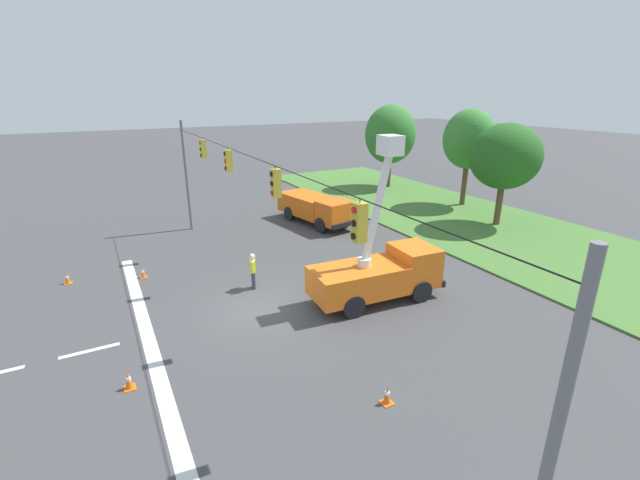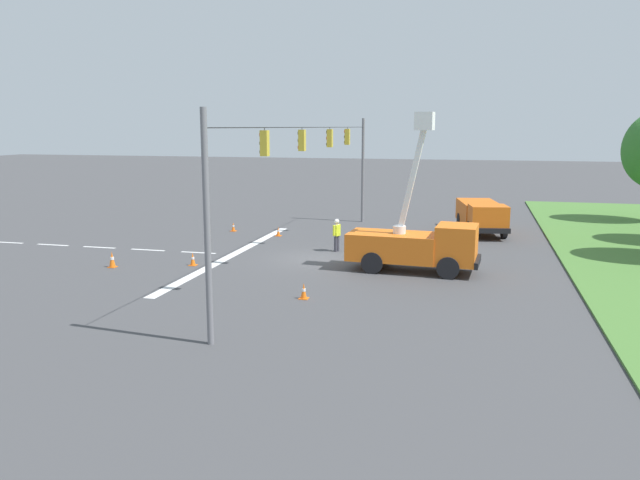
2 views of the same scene
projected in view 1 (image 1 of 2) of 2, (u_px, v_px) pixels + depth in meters
The scene contains 14 objects.
ground_plane at pixel (258, 310), 18.47m from camera, with size 200.00×200.00×0.00m, color #424244.
grass_verge at pixel (533, 243), 26.44m from camera, with size 56.00×12.00×0.10m, color #477533.
lane_markings at pixel (105, 347), 15.81m from camera, with size 17.60×15.25×0.01m.
signal_gantry at pixel (252, 207), 16.98m from camera, with size 26.20×0.33×7.20m.
tree_far_west at pixel (390, 135), 40.13m from camera, with size 4.52×4.89×7.77m.
tree_west at pixel (469, 139), 33.50m from camera, with size 4.26×3.81×7.68m.
tree_centre at pixel (506, 157), 28.52m from camera, with size 4.48×4.91×7.00m.
utility_truck_bucket_lift at pixel (380, 271), 19.01m from camera, with size 2.60×6.15×7.28m.
utility_truck_support_near at pixel (316, 207), 30.18m from camera, with size 6.74×3.37×2.02m.
road_worker at pixel (253, 269), 20.20m from camera, with size 0.62×0.36×1.77m.
traffic_cone_foreground_left at pixel (143, 273), 21.58m from camera, with size 0.36×0.36×0.59m.
traffic_cone_foreground_right at pixel (387, 395), 12.88m from camera, with size 0.36×0.36×0.63m.
traffic_cone_mid_left at pixel (129, 380), 13.51m from camera, with size 0.36×0.36×0.64m.
traffic_cone_mid_right at pixel (67, 278), 20.92m from camera, with size 0.36×0.36×0.59m.
Camera 1 is at (15.75, -5.37, 8.97)m, focal length 24.00 mm.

